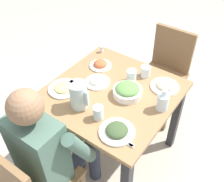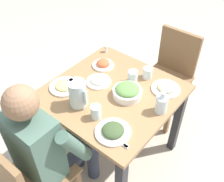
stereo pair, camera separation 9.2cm
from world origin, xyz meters
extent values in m
plane|color=#B7AD99|center=(0.00, 0.00, 0.00)|extent=(8.00, 8.00, 0.00)
cube|color=#997047|center=(0.00, 0.00, 0.73)|extent=(0.88, 0.88, 0.03)
cube|color=#232328|center=(-0.39, -0.39, 0.36)|extent=(0.06, 0.06, 0.71)
cube|color=#232328|center=(-0.39, 0.39, 0.36)|extent=(0.06, 0.06, 0.71)
cube|color=#232328|center=(0.39, 0.39, 0.36)|extent=(0.06, 0.06, 0.71)
cube|color=olive|center=(-0.24, -0.51, 0.22)|extent=(0.04, 0.04, 0.44)
cube|color=olive|center=(-0.07, -0.68, 0.45)|extent=(0.40, 0.40, 0.03)
cube|color=olive|center=(-0.07, -0.86, 0.68)|extent=(0.38, 0.04, 0.42)
cube|color=olive|center=(0.25, 0.85, 0.22)|extent=(0.04, 0.04, 0.44)
cube|color=olive|center=(-0.09, 0.85, 0.22)|extent=(0.04, 0.04, 0.44)
cube|color=olive|center=(0.25, 0.51, 0.22)|extent=(0.04, 0.04, 0.44)
cube|color=olive|center=(-0.09, 0.51, 0.22)|extent=(0.04, 0.04, 0.44)
cube|color=olive|center=(0.08, 0.68, 0.45)|extent=(0.40, 0.40, 0.03)
cube|color=olive|center=(0.08, 0.86, 0.68)|extent=(0.38, 0.04, 0.42)
cube|color=#4C6B5B|center=(-0.07, -0.65, 0.72)|extent=(0.32, 0.20, 0.50)
sphere|color=#936B4C|center=(-0.07, -0.65, 1.09)|extent=(0.19, 0.19, 0.19)
cylinder|color=#2D3342|center=(-0.15, -0.46, 0.44)|extent=(0.11, 0.38, 0.11)
cylinder|color=#2D3342|center=(-0.15, -0.27, 0.23)|extent=(0.10, 0.10, 0.47)
cylinder|color=#4C6B5B|center=(-0.27, -0.51, 0.74)|extent=(0.08, 0.23, 0.37)
cylinder|color=#2D3342|center=(0.02, -0.46, 0.44)|extent=(0.11, 0.38, 0.11)
cylinder|color=#2D3342|center=(0.02, -0.27, 0.23)|extent=(0.10, 0.10, 0.47)
cylinder|color=#4C6B5B|center=(0.13, -0.51, 0.74)|extent=(0.08, 0.23, 0.37)
cylinder|color=silver|center=(-0.10, -0.25, 0.84)|extent=(0.12, 0.12, 0.19)
cube|color=silver|center=(-0.02, -0.25, 0.85)|extent=(0.02, 0.02, 0.11)
cube|color=silver|center=(-0.15, -0.25, 0.92)|extent=(0.04, 0.03, 0.02)
cylinder|color=white|center=(0.11, 0.03, 0.77)|extent=(0.21, 0.21, 0.05)
ellipsoid|color=#608E47|center=(0.11, 0.03, 0.81)|extent=(0.17, 0.17, 0.06)
cylinder|color=white|center=(0.24, -0.29, 0.75)|extent=(0.22, 0.22, 0.01)
ellipsoid|color=#3D512D|center=(0.24, -0.29, 0.77)|extent=(0.14, 0.14, 0.05)
cylinder|color=white|center=(-0.14, 0.01, 0.75)|extent=(0.19, 0.19, 0.01)
ellipsoid|color=white|center=(-0.14, 0.01, 0.77)|extent=(0.12, 0.12, 0.05)
cylinder|color=white|center=(-0.30, -0.19, 0.75)|extent=(0.22, 0.22, 0.01)
ellipsoid|color=#E0C670|center=(-0.30, -0.19, 0.77)|extent=(0.14, 0.14, 0.04)
cylinder|color=white|center=(-0.25, 0.19, 0.75)|extent=(0.17, 0.17, 0.01)
ellipsoid|color=#CC5B33|center=(-0.25, 0.19, 0.77)|extent=(0.11, 0.11, 0.06)
cylinder|color=white|center=(0.29, 0.26, 0.75)|extent=(0.21, 0.21, 0.01)
ellipsoid|color=#B7AD89|center=(0.29, 0.26, 0.77)|extent=(0.13, 0.13, 0.04)
cylinder|color=silver|center=(0.11, 0.29, 0.79)|extent=(0.07, 0.07, 0.09)
cylinder|color=silver|center=(0.08, -0.26, 0.79)|extent=(0.07, 0.07, 0.10)
cylinder|color=silver|center=(0.05, 0.18, 0.79)|extent=(0.07, 0.07, 0.10)
cylinder|color=silver|center=(0.37, 0.05, 0.80)|extent=(0.08, 0.08, 0.12)
cylinder|color=gold|center=(0.37, 0.05, 0.78)|extent=(0.07, 0.07, 0.07)
cylinder|color=silver|center=(0.37, 0.05, 0.89)|extent=(0.03, 0.03, 0.04)
cylinder|color=white|center=(-0.37, 0.37, 0.77)|extent=(0.03, 0.03, 0.04)
cylinder|color=#B2B2B7|center=(-0.37, 0.37, 0.79)|extent=(0.03, 0.03, 0.01)
cube|color=silver|center=(0.30, -0.30, 0.75)|extent=(0.17, 0.08, 0.01)
cube|color=silver|center=(0.29, -0.33, 0.75)|extent=(0.19, 0.02, 0.01)
camera|label=1|loc=(0.81, -1.14, 2.00)|focal=41.83mm
camera|label=2|loc=(0.88, -1.09, 2.00)|focal=41.83mm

